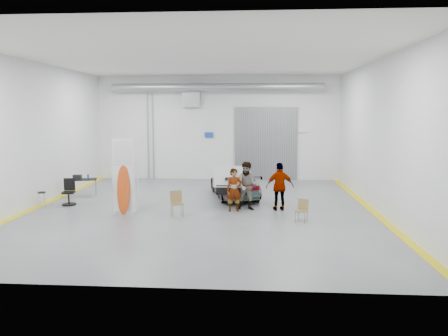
# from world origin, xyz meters

# --- Properties ---
(ground) EXTENTS (16.00, 16.00, 0.00)m
(ground) POSITION_xyz_m (0.00, 0.00, 0.00)
(ground) COLOR slate
(ground) RESTS_ON ground
(room_shell) EXTENTS (14.02, 16.18, 6.01)m
(room_shell) POSITION_xyz_m (0.24, 2.22, 4.08)
(room_shell) COLOR silver
(room_shell) RESTS_ON ground
(sedan_car) EXTENTS (2.80, 4.80, 1.31)m
(sedan_car) POSITION_xyz_m (1.22, 2.74, 0.65)
(sedan_car) COLOR silver
(sedan_car) RESTS_ON ground
(person_a) EXTENTS (0.69, 0.51, 1.73)m
(person_a) POSITION_xyz_m (1.34, -0.27, 0.86)
(person_a) COLOR #946950
(person_a) RESTS_ON ground
(person_b) EXTENTS (0.99, 0.78, 1.96)m
(person_b) POSITION_xyz_m (1.87, 0.01, 0.98)
(person_b) COLOR slate
(person_b) RESTS_ON ground
(person_c) EXTENTS (1.18, 0.62, 1.93)m
(person_c) POSITION_xyz_m (3.16, 0.04, 0.97)
(person_c) COLOR #A25436
(person_c) RESTS_ON ground
(surfboard_display) EXTENTS (0.88, 0.27, 3.11)m
(surfboard_display) POSITION_xyz_m (-2.86, -1.08, 1.26)
(surfboard_display) COLOR white
(surfboard_display) RESTS_ON ground
(folding_chair_near) EXTENTS (0.58, 0.62, 0.96)m
(folding_chair_near) POSITION_xyz_m (-0.77, -1.27, 0.30)
(folding_chair_near) COLOR olive
(folding_chair_near) RESTS_ON ground
(folding_chair_far) EXTENTS (0.51, 0.54, 0.82)m
(folding_chair_far) POSITION_xyz_m (3.83, -1.84, 0.26)
(folding_chair_far) COLOR olive
(folding_chair_far) RESTS_ON ground
(shop_stool) EXTENTS (0.33, 0.33, 0.65)m
(shop_stool) POSITION_xyz_m (-6.63, -0.12, 0.32)
(shop_stool) COLOR black
(shop_stool) RESTS_ON ground
(work_table) EXTENTS (1.40, 0.97, 1.04)m
(work_table) POSITION_xyz_m (-5.97, 2.40, 0.80)
(work_table) COLOR gray
(work_table) RESTS_ON ground
(office_chair) EXTENTS (0.59, 0.60, 1.10)m
(office_chair) POSITION_xyz_m (-5.71, 0.45, 0.48)
(office_chair) COLOR black
(office_chair) RESTS_ON ground
(trunk_lid) EXTENTS (1.52, 0.93, 0.04)m
(trunk_lid) POSITION_xyz_m (1.22, 0.74, 1.33)
(trunk_lid) COLOR silver
(trunk_lid) RESTS_ON sedan_car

